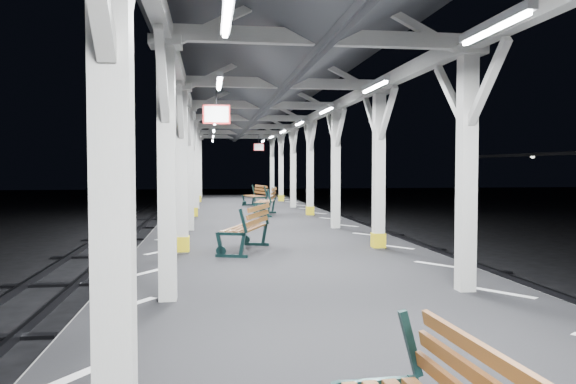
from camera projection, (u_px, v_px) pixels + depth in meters
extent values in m
plane|color=black|center=(298.00, 327.00, 9.44)|extent=(120.00, 120.00, 0.00)
cube|color=black|center=(298.00, 298.00, 9.42)|extent=(6.00, 50.00, 1.00)
cube|color=silver|center=(149.00, 272.00, 9.06)|extent=(1.00, 48.00, 0.01)
cube|color=silver|center=(438.00, 265.00, 9.74)|extent=(1.00, 48.00, 0.01)
cube|color=#2D2D33|center=(19.00, 334.00, 8.82)|extent=(0.08, 60.00, 0.16)
cube|color=#2D2D33|center=(543.00, 313.00, 10.06)|extent=(0.08, 60.00, 0.16)
cube|color=black|center=(571.00, 315.00, 10.14)|extent=(2.20, 0.22, 0.06)
cube|color=silver|center=(113.00, 185.00, 3.12)|extent=(0.22, 0.22, 3.20)
cube|color=silver|center=(125.00, 4.00, 3.61)|extent=(0.10, 0.99, 0.99)
cube|color=silver|center=(167.00, 175.00, 7.07)|extent=(0.22, 0.22, 3.20)
cube|color=silver|center=(166.00, 42.00, 7.00)|extent=(0.40, 0.40, 0.12)
cube|color=silver|center=(169.00, 89.00, 7.57)|extent=(0.10, 0.99, 0.99)
cube|color=silver|center=(162.00, 76.00, 6.48)|extent=(0.10, 0.99, 0.99)
cube|color=silver|center=(182.00, 172.00, 11.03)|extent=(0.22, 0.22, 3.20)
cube|color=silver|center=(181.00, 87.00, 10.96)|extent=(0.40, 0.40, 0.12)
cube|color=yellow|center=(183.00, 244.00, 11.09)|extent=(0.26, 0.26, 0.30)
cube|color=silver|center=(183.00, 116.00, 11.52)|extent=(0.10, 0.99, 0.99)
cube|color=silver|center=(180.00, 111.00, 10.44)|extent=(0.10, 0.99, 0.99)
cube|color=silver|center=(189.00, 171.00, 14.99)|extent=(0.22, 0.22, 3.20)
cube|color=silver|center=(189.00, 108.00, 14.91)|extent=(0.40, 0.40, 0.12)
cube|color=silver|center=(190.00, 129.00, 15.48)|extent=(0.10, 0.99, 0.99)
cube|color=silver|center=(188.00, 126.00, 14.39)|extent=(0.10, 0.99, 0.99)
cube|color=silver|center=(194.00, 170.00, 18.95)|extent=(0.22, 0.22, 3.20)
cube|color=silver|center=(193.00, 121.00, 18.87)|extent=(0.40, 0.40, 0.12)
cube|color=yellow|center=(194.00, 212.00, 19.01)|extent=(0.26, 0.26, 0.30)
cube|color=silver|center=(194.00, 137.00, 19.44)|extent=(0.10, 0.99, 0.99)
cube|color=silver|center=(193.00, 135.00, 18.35)|extent=(0.10, 0.99, 0.99)
cube|color=silver|center=(196.00, 169.00, 22.90)|extent=(0.22, 0.22, 3.20)
cube|color=silver|center=(196.00, 129.00, 22.83)|extent=(0.40, 0.40, 0.12)
cube|color=silver|center=(196.00, 142.00, 23.40)|extent=(0.10, 0.99, 0.99)
cube|color=silver|center=(196.00, 141.00, 22.31)|extent=(0.10, 0.99, 0.99)
cube|color=silver|center=(198.00, 169.00, 26.86)|extent=(0.22, 0.22, 3.20)
cube|color=silver|center=(198.00, 134.00, 26.79)|extent=(0.40, 0.40, 0.12)
cube|color=yellow|center=(199.00, 199.00, 26.92)|extent=(0.26, 0.26, 0.30)
cube|color=silver|center=(198.00, 146.00, 27.35)|extent=(0.10, 0.99, 0.99)
cube|color=silver|center=(198.00, 145.00, 26.26)|extent=(0.10, 0.99, 0.99)
cube|color=silver|center=(200.00, 169.00, 30.82)|extent=(0.22, 0.22, 3.20)
cube|color=silver|center=(200.00, 139.00, 30.74)|extent=(0.40, 0.40, 0.12)
cube|color=silver|center=(200.00, 148.00, 31.31)|extent=(0.10, 0.99, 0.99)
cube|color=silver|center=(199.00, 148.00, 30.22)|extent=(0.10, 0.99, 0.99)
cube|color=silver|center=(467.00, 174.00, 7.63)|extent=(0.22, 0.22, 3.20)
cube|color=silver|center=(468.00, 51.00, 7.55)|extent=(0.40, 0.40, 0.12)
cube|color=silver|center=(450.00, 95.00, 8.12)|extent=(0.10, 0.99, 0.99)
cube|color=silver|center=(488.00, 83.00, 7.03)|extent=(0.10, 0.99, 0.99)
cube|color=silver|center=(379.00, 172.00, 11.58)|extent=(0.22, 0.22, 3.20)
cube|color=silver|center=(379.00, 91.00, 11.51)|extent=(0.40, 0.40, 0.12)
cube|color=yellow|center=(378.00, 240.00, 11.65)|extent=(0.26, 0.26, 0.30)
cube|color=silver|center=(372.00, 118.00, 12.08)|extent=(0.10, 0.99, 0.99)
cube|color=silver|center=(388.00, 114.00, 10.99)|extent=(0.10, 0.99, 0.99)
cube|color=silver|center=(336.00, 171.00, 15.54)|extent=(0.22, 0.22, 3.20)
cube|color=silver|center=(336.00, 111.00, 15.47)|extent=(0.40, 0.40, 0.12)
cube|color=silver|center=(332.00, 130.00, 16.03)|extent=(0.10, 0.99, 0.99)
cube|color=silver|center=(340.00, 128.00, 14.95)|extent=(0.10, 0.99, 0.99)
cube|color=silver|center=(310.00, 170.00, 19.50)|extent=(0.22, 0.22, 3.20)
cube|color=silver|center=(310.00, 122.00, 19.43)|extent=(0.40, 0.40, 0.12)
cube|color=yellow|center=(310.00, 211.00, 19.56)|extent=(0.26, 0.26, 0.30)
cube|color=silver|center=(307.00, 138.00, 19.99)|extent=(0.10, 0.99, 0.99)
cube|color=silver|center=(313.00, 136.00, 18.90)|extent=(0.10, 0.99, 0.99)
cube|color=silver|center=(293.00, 169.00, 23.46)|extent=(0.22, 0.22, 3.20)
cube|color=silver|center=(293.00, 130.00, 23.38)|extent=(0.40, 0.40, 0.12)
cube|color=silver|center=(291.00, 142.00, 23.95)|extent=(0.10, 0.99, 0.99)
cube|color=silver|center=(295.00, 141.00, 22.86)|extent=(0.10, 0.99, 0.99)
cube|color=silver|center=(281.00, 169.00, 27.41)|extent=(0.22, 0.22, 3.20)
cube|color=silver|center=(281.00, 135.00, 27.34)|extent=(0.40, 0.40, 0.12)
cube|color=yellow|center=(281.00, 198.00, 27.48)|extent=(0.26, 0.26, 0.30)
cube|color=silver|center=(280.00, 146.00, 27.91)|extent=(0.10, 0.99, 0.99)
cube|color=silver|center=(282.00, 145.00, 26.82)|extent=(0.10, 0.99, 0.99)
cube|color=silver|center=(272.00, 169.00, 31.37)|extent=(0.22, 0.22, 3.20)
cube|color=silver|center=(272.00, 139.00, 31.30)|extent=(0.40, 0.40, 0.12)
cube|color=silver|center=(271.00, 149.00, 31.86)|extent=(0.10, 0.99, 0.99)
cube|color=silver|center=(273.00, 148.00, 30.78)|extent=(0.10, 0.99, 0.99)
cube|color=silver|center=(175.00, 62.00, 8.97)|extent=(0.18, 48.00, 0.24)
cube|color=silver|center=(415.00, 68.00, 9.53)|extent=(0.18, 48.00, 0.24)
cube|color=silver|center=(323.00, 38.00, 7.27)|extent=(4.20, 0.14, 0.20)
cube|color=silver|center=(283.00, 83.00, 11.23)|extent=(4.20, 0.14, 0.20)
cube|color=silver|center=(264.00, 105.00, 15.19)|extent=(4.20, 0.14, 0.20)
cube|color=silver|center=(253.00, 118.00, 19.14)|extent=(4.20, 0.14, 0.20)
cube|color=silver|center=(245.00, 126.00, 23.10)|extent=(4.20, 0.14, 0.20)
cube|color=silver|center=(240.00, 132.00, 27.06)|extent=(4.20, 0.14, 0.20)
cube|color=silver|center=(236.00, 137.00, 31.02)|extent=(4.20, 0.14, 0.20)
cube|color=silver|center=(299.00, 9.00, 9.21)|extent=(0.16, 48.00, 0.20)
cube|color=#46484D|center=(219.00, 30.00, 9.05)|extent=(2.80, 49.00, 1.45)
cube|color=#46484D|center=(375.00, 35.00, 9.41)|extent=(2.80, 49.00, 1.45)
cube|color=silver|center=(227.00, 14.00, 5.12)|extent=(0.10, 1.35, 0.08)
cube|color=white|center=(227.00, 20.00, 5.13)|extent=(0.05, 1.25, 0.05)
cube|color=silver|center=(219.00, 81.00, 9.08)|extent=(0.10, 1.35, 0.08)
cube|color=white|center=(219.00, 84.00, 9.08)|extent=(0.05, 1.25, 0.05)
cube|color=silver|center=(216.00, 107.00, 13.04)|extent=(0.10, 1.35, 0.08)
cube|color=white|center=(216.00, 109.00, 13.04)|extent=(0.05, 1.25, 0.05)
cube|color=silver|center=(215.00, 121.00, 17.00)|extent=(0.10, 1.35, 0.08)
cube|color=white|center=(215.00, 123.00, 17.00)|extent=(0.05, 1.25, 0.05)
cube|color=silver|center=(214.00, 130.00, 20.95)|extent=(0.10, 1.35, 0.08)
cube|color=white|center=(214.00, 131.00, 20.96)|extent=(0.05, 1.25, 0.05)
cube|color=silver|center=(213.00, 136.00, 24.91)|extent=(0.10, 1.35, 0.08)
cube|color=white|center=(213.00, 137.00, 24.91)|extent=(0.05, 1.25, 0.05)
cube|color=silver|center=(213.00, 140.00, 28.87)|extent=(0.10, 1.35, 0.08)
cube|color=white|center=(213.00, 141.00, 28.87)|extent=(0.05, 1.25, 0.05)
cube|color=silver|center=(494.00, 24.00, 5.48)|extent=(0.10, 1.35, 0.08)
cube|color=white|center=(494.00, 29.00, 5.49)|extent=(0.05, 1.25, 0.05)
cube|color=silver|center=(375.00, 84.00, 9.44)|extent=(0.10, 1.35, 0.08)
cube|color=white|center=(375.00, 87.00, 9.44)|extent=(0.05, 1.25, 0.05)
cube|color=silver|center=(326.00, 109.00, 13.40)|extent=(0.10, 1.35, 0.08)
cube|color=white|center=(326.00, 111.00, 13.40)|extent=(0.05, 1.25, 0.05)
cube|color=silver|center=(299.00, 122.00, 17.36)|extent=(0.10, 1.35, 0.08)
cube|color=white|center=(299.00, 123.00, 17.36)|extent=(0.05, 1.25, 0.05)
cube|color=silver|center=(283.00, 130.00, 21.31)|extent=(0.10, 1.35, 0.08)
cube|color=white|center=(283.00, 132.00, 21.32)|extent=(0.05, 1.25, 0.05)
cube|color=silver|center=(271.00, 136.00, 25.27)|extent=(0.10, 1.35, 0.08)
cube|color=white|center=(271.00, 137.00, 25.27)|extent=(0.05, 1.25, 0.05)
cube|color=silver|center=(263.00, 140.00, 29.23)|extent=(0.10, 1.35, 0.08)
cube|color=white|center=(263.00, 141.00, 29.23)|extent=(0.05, 1.25, 0.05)
cylinder|color=black|center=(216.00, 95.00, 10.24)|extent=(0.02, 0.02, 0.36)
cube|color=red|center=(216.00, 114.00, 10.25)|extent=(0.50, 0.03, 0.35)
cube|color=white|center=(216.00, 114.00, 10.25)|extent=(0.44, 0.04, 0.29)
cylinder|color=black|center=(259.00, 140.00, 27.02)|extent=(0.02, 0.02, 0.36)
cube|color=red|center=(259.00, 147.00, 27.03)|extent=(0.50, 0.03, 0.35)
cube|color=white|center=(259.00, 147.00, 27.03)|extent=(0.44, 0.05, 0.29)
cube|color=black|center=(474.00, 185.00, 33.08)|extent=(0.20, 0.20, 3.30)
sphere|color=silver|center=(533.00, 156.00, 27.07)|extent=(0.20, 0.20, 0.20)
sphere|color=silver|center=(474.00, 158.00, 33.01)|extent=(0.20, 0.20, 0.20)
cube|color=#102929|center=(410.00, 343.00, 3.38)|extent=(0.16, 0.05, 0.42)
cube|color=brown|center=(486.00, 383.00, 2.65)|extent=(0.11, 1.44, 0.09)
cube|color=brown|center=(490.00, 357.00, 2.64)|extent=(0.11, 1.44, 0.09)
cube|color=#102929|center=(232.00, 256.00, 10.51)|extent=(0.61, 0.27, 0.06)
cube|color=#102929|center=(220.00, 245.00, 10.55)|extent=(0.17, 0.10, 0.48)
cube|color=#102929|center=(242.00, 245.00, 10.46)|extent=(0.15, 0.10, 0.48)
cube|color=#102929|center=(243.00, 221.00, 10.43)|extent=(0.18, 0.11, 0.46)
cube|color=#102929|center=(255.00, 244.00, 12.14)|extent=(0.61, 0.27, 0.06)
cube|color=#102929|center=(245.00, 234.00, 12.18)|extent=(0.17, 0.10, 0.48)
cube|color=#102929|center=(264.00, 235.00, 12.09)|extent=(0.15, 0.10, 0.48)
cube|color=#102929|center=(265.00, 214.00, 12.06)|extent=(0.18, 0.11, 0.46)
cube|color=brown|center=(234.00, 228.00, 11.35)|extent=(0.63, 1.52, 0.04)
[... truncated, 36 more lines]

